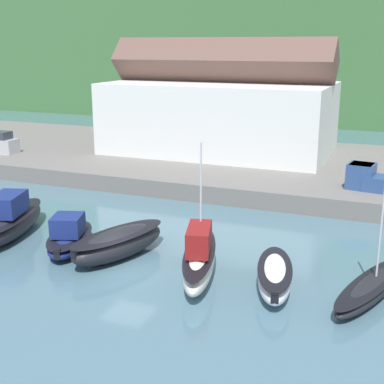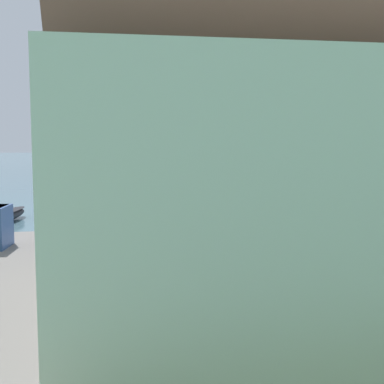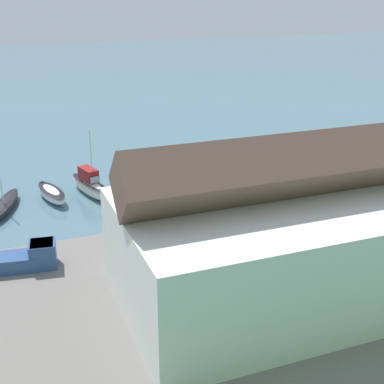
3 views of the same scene
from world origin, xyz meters
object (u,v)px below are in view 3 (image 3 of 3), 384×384
object	(u,v)px
moored_boat_1	(213,174)
moored_boat_6	(6,205)
moored_boat_0	(250,166)
pickup_truck_1	(29,257)
moored_boat_2	(170,180)
moored_boat_5	(52,194)
moored_boat_4	(91,185)
moored_boat_3	(141,183)

from	to	relation	value
moored_boat_1	moored_boat_6	xyz separation A→B (m)	(22.06, -0.41, -0.56)
moored_boat_0	pickup_truck_1	size ratio (longest dim) A/B	1.13
moored_boat_0	moored_boat_1	distance (m)	5.20
moored_boat_1	moored_boat_2	world-z (taller)	moored_boat_1
moored_boat_5	moored_boat_2	bearing A→B (deg)	163.37
moored_boat_0	moored_boat_2	xyz separation A→B (m)	(9.94, 0.39, -0.32)
moored_boat_5	moored_boat_4	bearing A→B (deg)	166.49
pickup_truck_1	moored_boat_6	bearing A→B (deg)	-168.34
moored_boat_3	pickup_truck_1	bearing A→B (deg)	68.55
moored_boat_4	pickup_truck_1	size ratio (longest dim) A/B	1.59
moored_boat_0	moored_boat_1	xyz separation A→B (m)	(5.09, 1.07, -0.04)
moored_boat_0	moored_boat_2	distance (m)	9.95
moored_boat_6	pickup_truck_1	distance (m)	15.58
moored_boat_3	moored_boat_6	xyz separation A→B (m)	(13.89, 0.25, -0.39)
moored_boat_5	moored_boat_1	bearing A→B (deg)	161.96
moored_boat_3	moored_boat_1	bearing A→B (deg)	-166.88
moored_boat_3	moored_boat_0	bearing A→B (deg)	-160.48
moored_boat_6	pickup_truck_1	world-z (taller)	moored_boat_6
pickup_truck_1	moored_boat_0	bearing A→B (deg)	129.40
moored_boat_4	pickup_truck_1	bearing A→B (deg)	49.18
moored_boat_4	moored_boat_6	bearing A→B (deg)	-9.92
moored_boat_1	moored_boat_6	world-z (taller)	moored_boat_6
moored_boat_2	moored_boat_1	bearing A→B (deg)	152.67
moored_boat_0	moored_boat_4	xyz separation A→B (m)	(18.55, -0.28, -0.02)
moored_boat_2	moored_boat_3	world-z (taller)	moored_boat_2
moored_boat_5	moored_boat_6	bearing A→B (deg)	-2.25
moored_boat_3	moored_boat_6	distance (m)	13.89
moored_boat_0	moored_boat_6	xyz separation A→B (m)	(27.15, 0.66, -0.60)
moored_boat_4	moored_boat_5	world-z (taller)	moored_boat_4
moored_boat_1	moored_boat_3	size ratio (longest dim) A/B	1.17
moored_boat_2	moored_boat_6	bearing A→B (deg)	-18.42
moored_boat_1	moored_boat_0	bearing A→B (deg)	175.04
moored_boat_4	moored_boat_6	distance (m)	8.68
moored_boat_2	moored_boat_6	size ratio (longest dim) A/B	0.77
moored_boat_4	moored_boat_0	bearing A→B (deg)	163.03
moored_boat_0	moored_boat_6	bearing A→B (deg)	11.90
moored_boat_2	moored_boat_4	world-z (taller)	moored_boat_4
moored_boat_0	moored_boat_5	distance (m)	22.59
moored_boat_3	moored_boat_5	distance (m)	9.35
moored_boat_2	moored_boat_0	bearing A→B (deg)	162.92
moored_boat_2	moored_boat_6	xyz separation A→B (m)	(17.21, 0.27, -0.28)
moored_boat_5	pickup_truck_1	world-z (taller)	pickup_truck_1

